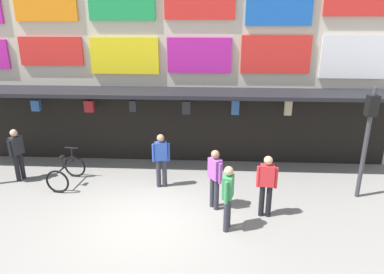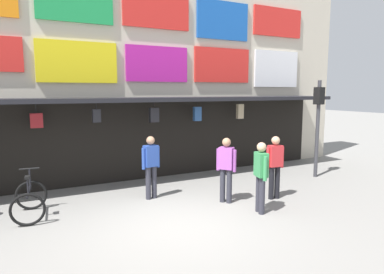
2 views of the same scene
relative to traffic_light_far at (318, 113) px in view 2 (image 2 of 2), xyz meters
name	(u,v)px [view 2 (image 2 of 2)]	position (x,y,z in m)	size (l,w,h in m)	color
ground_plane	(174,224)	(-5.91, -1.58, -2.14)	(80.00, 80.00, 0.00)	gray
shopfront	(114,56)	(-5.91, 2.99, 1.82)	(18.00, 2.60, 8.00)	beige
traffic_light_far	(318,113)	(0.00, 0.00, 0.00)	(0.30, 0.34, 3.20)	#38383D
bicycle_parked	(29,200)	(-8.66, 0.28, -1.75)	(0.83, 1.23, 1.05)	black
pedestrian_in_blue	(151,164)	(-5.72, 0.30, -1.19)	(0.52, 0.28, 1.68)	#2D2D38
pedestrian_in_green	(261,173)	(-3.83, -1.88, -1.19)	(0.30, 0.52, 1.68)	#2D2D38
pedestrian_in_red	(226,166)	(-4.13, -0.88, -1.19)	(0.39, 0.44, 1.68)	#2D2D38
pedestrian_in_black	(275,164)	(-2.82, -1.21, -1.19)	(0.53, 0.26, 1.68)	black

